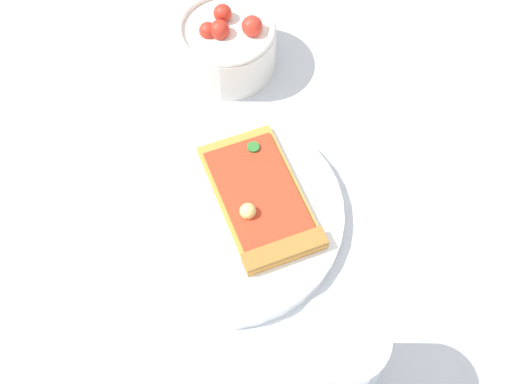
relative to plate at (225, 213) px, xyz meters
name	(u,v)px	position (x,y,z in m)	size (l,w,h in m)	color
ground_plane	(278,222)	(0.03, 0.05, -0.01)	(2.40, 2.40, 0.00)	silver
plate	(225,213)	(0.00, 0.00, 0.00)	(0.25, 0.25, 0.01)	white
pizza_slice_main	(262,204)	(0.01, 0.04, 0.01)	(0.17, 0.10, 0.02)	gold
salad_bowl	(227,44)	(-0.19, 0.10, 0.03)	(0.12, 0.12, 0.08)	white
soda_glass	(335,362)	(0.20, 0.01, 0.05)	(0.07, 0.07, 0.13)	silver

